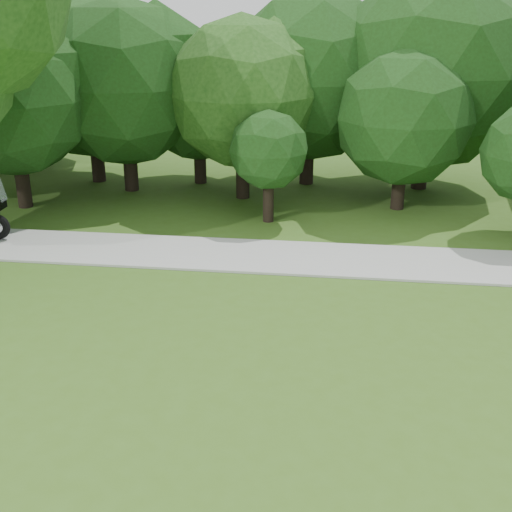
{
  "coord_description": "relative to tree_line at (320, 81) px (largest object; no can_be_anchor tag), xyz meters",
  "views": [
    {
      "loc": [
        -0.31,
        -6.75,
        5.9
      ],
      "look_at": [
        -1.79,
        4.85,
        1.28
      ],
      "focal_mm": 45.0,
      "sensor_mm": 36.0,
      "label": 1
    }
  ],
  "objects": [
    {
      "name": "ground",
      "position": [
        0.95,
        -14.81,
        -3.55
      ],
      "size": [
        100.0,
        100.0,
        0.0
      ],
      "primitive_type": "plane",
      "color": "#3D611B",
      "rests_on": "ground"
    },
    {
      "name": "walkway",
      "position": [
        0.95,
        -6.81,
        -3.52
      ],
      "size": [
        60.0,
        2.2,
        0.06
      ],
      "primitive_type": "cube",
      "color": "#A8A8A3",
      "rests_on": "ground"
    },
    {
      "name": "tree_line",
      "position": [
        0.0,
        0.0,
        0.0
      ],
      "size": [
        38.96,
        11.26,
        7.5
      ],
      "color": "black",
      "rests_on": "ground"
    }
  ]
}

